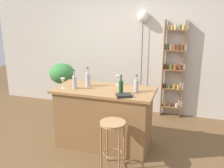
{
  "coord_description": "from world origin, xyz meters",
  "views": [
    {
      "loc": [
        1.23,
        -3.12,
        2.06
      ],
      "look_at": [
        0.05,
        0.55,
        0.95
      ],
      "focal_mm": 39.73,
      "sensor_mm": 36.0,
      "label": 1
    }
  ],
  "objects_px": {
    "spice_shelf": "(173,68)",
    "pendant_globe_light": "(143,18)",
    "potted_plant": "(62,76)",
    "bottle_sauce_amber": "(75,82)",
    "wine_glass_left": "(118,78)",
    "wine_glass_center": "(63,81)",
    "bar_stool": "(113,134)",
    "bottle_spirits_clear": "(121,87)",
    "plant_stool": "(64,107)",
    "bottle_wine_red": "(88,79)",
    "bottle_olive_oil": "(136,85)",
    "cookbook": "(124,95)"
  },
  "relations": [
    {
      "from": "bottle_spirits_clear",
      "to": "pendant_globe_light",
      "type": "relative_size",
      "value": 0.13
    },
    {
      "from": "bottle_sauce_amber",
      "to": "wine_glass_left",
      "type": "relative_size",
      "value": 1.77
    },
    {
      "from": "bar_stool",
      "to": "plant_stool",
      "type": "relative_size",
      "value": 1.75
    },
    {
      "from": "potted_plant",
      "to": "bar_stool",
      "type": "bearing_deg",
      "value": -42.73
    },
    {
      "from": "bottle_spirits_clear",
      "to": "bottle_olive_oil",
      "type": "height_order",
      "value": "bottle_spirits_clear"
    },
    {
      "from": "potted_plant",
      "to": "bottle_sauce_amber",
      "type": "xyz_separation_m",
      "value": [
        0.73,
        -0.92,
        0.19
      ]
    },
    {
      "from": "bar_stool",
      "to": "wine_glass_left",
      "type": "bearing_deg",
      "value": 102.48
    },
    {
      "from": "bottle_wine_red",
      "to": "bottle_sauce_amber",
      "type": "bearing_deg",
      "value": -124.55
    },
    {
      "from": "bottle_wine_red",
      "to": "wine_glass_center",
      "type": "distance_m",
      "value": 0.39
    },
    {
      "from": "bottle_sauce_amber",
      "to": "wine_glass_center",
      "type": "distance_m",
      "value": 0.19
    },
    {
      "from": "bottle_sauce_amber",
      "to": "cookbook",
      "type": "relative_size",
      "value": 1.38
    },
    {
      "from": "potted_plant",
      "to": "wine_glass_center",
      "type": "relative_size",
      "value": 4.4
    },
    {
      "from": "spice_shelf",
      "to": "cookbook",
      "type": "height_order",
      "value": "spice_shelf"
    },
    {
      "from": "spice_shelf",
      "to": "plant_stool",
      "type": "distance_m",
      "value": 2.34
    },
    {
      "from": "wine_glass_center",
      "to": "bottle_olive_oil",
      "type": "bearing_deg",
      "value": 9.2
    },
    {
      "from": "bar_stool",
      "to": "bottle_olive_oil",
      "type": "distance_m",
      "value": 0.81
    },
    {
      "from": "spice_shelf",
      "to": "pendant_globe_light",
      "type": "xyz_separation_m",
      "value": [
        -0.64,
        0.03,
        0.95
      ]
    },
    {
      "from": "potted_plant",
      "to": "cookbook",
      "type": "height_order",
      "value": "potted_plant"
    },
    {
      "from": "bottle_olive_oil",
      "to": "pendant_globe_light",
      "type": "relative_size",
      "value": 0.12
    },
    {
      "from": "potted_plant",
      "to": "bottle_olive_oil",
      "type": "xyz_separation_m",
      "value": [
        1.66,
        -0.77,
        0.17
      ]
    },
    {
      "from": "bottle_spirits_clear",
      "to": "wine_glass_left",
      "type": "bearing_deg",
      "value": 112.49
    },
    {
      "from": "plant_stool",
      "to": "bottle_spirits_clear",
      "type": "relative_size",
      "value": 1.42
    },
    {
      "from": "bottle_wine_red",
      "to": "pendant_globe_light",
      "type": "relative_size",
      "value": 0.14
    },
    {
      "from": "bottle_olive_oil",
      "to": "wine_glass_center",
      "type": "relative_size",
      "value": 1.55
    },
    {
      "from": "spice_shelf",
      "to": "bar_stool",
      "type": "bearing_deg",
      "value": -105.62
    },
    {
      "from": "bottle_spirits_clear",
      "to": "wine_glass_left",
      "type": "distance_m",
      "value": 0.45
    },
    {
      "from": "potted_plant",
      "to": "pendant_globe_light",
      "type": "distance_m",
      "value": 1.96
    },
    {
      "from": "bar_stool",
      "to": "bottle_wine_red",
      "type": "xyz_separation_m",
      "value": [
        -0.62,
        0.65,
        0.54
      ]
    },
    {
      "from": "plant_stool",
      "to": "pendant_globe_light",
      "type": "bearing_deg",
      "value": 27.49
    },
    {
      "from": "bottle_olive_oil",
      "to": "cookbook",
      "type": "distance_m",
      "value": 0.31
    },
    {
      "from": "bottle_sauce_amber",
      "to": "wine_glass_left",
      "type": "height_order",
      "value": "bottle_sauce_amber"
    },
    {
      "from": "spice_shelf",
      "to": "bottle_sauce_amber",
      "type": "distance_m",
      "value": 2.12
    },
    {
      "from": "cookbook",
      "to": "pendant_globe_light",
      "type": "xyz_separation_m",
      "value": [
        -0.11,
        1.8,
        1.01
      ]
    },
    {
      "from": "bar_stool",
      "to": "bottle_sauce_amber",
      "type": "relative_size",
      "value": 2.37
    },
    {
      "from": "bottle_olive_oil",
      "to": "wine_glass_left",
      "type": "distance_m",
      "value": 0.44
    },
    {
      "from": "bottle_sauce_amber",
      "to": "pendant_globe_light",
      "type": "relative_size",
      "value": 0.14
    },
    {
      "from": "potted_plant",
      "to": "wine_glass_center",
      "type": "bearing_deg",
      "value": -60.25
    },
    {
      "from": "bar_stool",
      "to": "wine_glass_center",
      "type": "xyz_separation_m",
      "value": [
        -0.94,
        0.42,
        0.54
      ]
    },
    {
      "from": "wine_glass_left",
      "to": "potted_plant",
      "type": "bearing_deg",
      "value": 158.17
    },
    {
      "from": "spice_shelf",
      "to": "bottle_spirits_clear",
      "type": "distance_m",
      "value": 1.76
    },
    {
      "from": "wine_glass_left",
      "to": "pendant_globe_light",
      "type": "bearing_deg",
      "value": 83.82
    },
    {
      "from": "bottle_sauce_amber",
      "to": "plant_stool",
      "type": "bearing_deg",
      "value": 128.43
    },
    {
      "from": "cookbook",
      "to": "bottle_wine_red",
      "type": "bearing_deg",
      "value": 126.97
    },
    {
      "from": "spice_shelf",
      "to": "bottle_olive_oil",
      "type": "relative_size",
      "value": 7.66
    },
    {
      "from": "potted_plant",
      "to": "bottle_spirits_clear",
      "type": "relative_size",
      "value": 2.6
    },
    {
      "from": "wine_glass_center",
      "to": "potted_plant",
      "type": "bearing_deg",
      "value": 119.75
    },
    {
      "from": "bottle_spirits_clear",
      "to": "pendant_globe_light",
      "type": "height_order",
      "value": "pendant_globe_light"
    },
    {
      "from": "potted_plant",
      "to": "pendant_globe_light",
      "type": "bearing_deg",
      "value": 27.49
    },
    {
      "from": "bar_stool",
      "to": "bottle_wine_red",
      "type": "height_order",
      "value": "bottle_wine_red"
    },
    {
      "from": "wine_glass_left",
      "to": "bottle_spirits_clear",
      "type": "bearing_deg",
      "value": -67.51
    }
  ]
}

